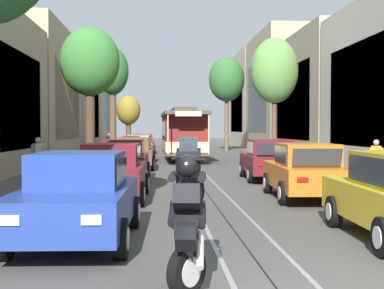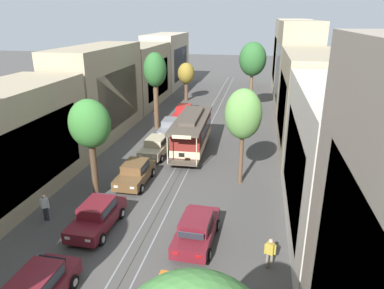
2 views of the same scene
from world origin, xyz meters
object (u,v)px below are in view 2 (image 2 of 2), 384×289
object	(u,v)px
cable_car_trolley	(192,132)
pedestrian_on_right_pavement	(45,206)
street_tree_kerb_right_mid	(253,60)
pedestrian_on_left_pavement	(270,252)
pedestrian_crossing_far	(155,119)
street_tree_kerb_left_second	(90,125)
street_tree_kerb_right_second	(243,115)
parked_car_brown_fourth_left	(135,173)
street_tree_kerb_left_mid	(155,72)
parked_car_beige_fifth_left	(156,147)
parked_car_maroon_mid_left	(97,216)
street_tree_kerb_left_fourth	(186,74)
parked_car_maroon_mid_right	(196,229)
parked_car_red_far_left	(184,112)
parked_car_grey_sixth_left	(170,127)

from	to	relation	value
cable_car_trolley	pedestrian_on_right_pavement	bearing A→B (deg)	-115.53
street_tree_kerb_right_mid	pedestrian_on_left_pavement	size ratio (longest dim) A/B	5.27
street_tree_kerb_right_mid	pedestrian_crossing_far	bearing A→B (deg)	-138.60
street_tree_kerb_left_second	street_tree_kerb_right_second	xyz separation A→B (m)	(9.19, 3.85, 0.12)
parked_car_brown_fourth_left	street_tree_kerb_right_second	world-z (taller)	street_tree_kerb_right_second
parked_car_brown_fourth_left	cable_car_trolley	bearing A→B (deg)	69.55
street_tree_kerb_left_mid	pedestrian_on_left_pavement	xyz separation A→B (m)	(11.39, -20.42, -5.04)
parked_car_beige_fifth_left	parked_car_maroon_mid_left	bearing A→B (deg)	-90.47
parked_car_beige_fifth_left	cable_car_trolley	distance (m)	3.44
parked_car_maroon_mid_left	street_tree_kerb_right_second	distance (m)	11.31
street_tree_kerb_left_fourth	parked_car_maroon_mid_right	bearing A→B (deg)	-77.42
parked_car_red_far_left	street_tree_kerb_left_fourth	size ratio (longest dim) A/B	0.83
pedestrian_crossing_far	street_tree_kerb_right_mid	bearing A→B (deg)	41.40
parked_car_grey_sixth_left	pedestrian_on_right_pavement	world-z (taller)	pedestrian_on_right_pavement
parked_car_grey_sixth_left	parked_car_beige_fifth_left	bearing A→B (deg)	-88.23
street_tree_kerb_left_fourth	pedestrian_on_right_pavement	distance (m)	32.33
street_tree_kerb_left_fourth	pedestrian_crossing_far	world-z (taller)	street_tree_kerb_left_fourth
pedestrian_on_left_pavement	pedestrian_crossing_far	bearing A→B (deg)	119.35
parked_car_red_far_left	street_tree_kerb_right_second	world-z (taller)	street_tree_kerb_right_second
street_tree_kerb_left_fourth	cable_car_trolley	bearing A→B (deg)	-76.82
street_tree_kerb_left_fourth	street_tree_kerb_left_second	bearing A→B (deg)	-90.17
street_tree_kerb_left_fourth	cable_car_trolley	size ratio (longest dim) A/B	0.57
parked_car_maroon_mid_right	street_tree_kerb_left_mid	xyz separation A→B (m)	(-7.65, 19.08, 5.15)
pedestrian_on_left_pavement	parked_car_beige_fifth_left	bearing A→B (deg)	125.66
parked_car_maroon_mid_left	street_tree_kerb_left_fourth	bearing A→B (deg)	92.87
parked_car_grey_sixth_left	street_tree_kerb_left_mid	size ratio (longest dim) A/B	0.56
parked_car_brown_fourth_left	street_tree_kerb_left_fourth	size ratio (longest dim) A/B	0.83
parked_car_red_far_left	parked_car_maroon_mid_right	size ratio (longest dim) A/B	0.99
street_tree_kerb_left_second	street_tree_kerb_right_mid	size ratio (longest dim) A/B	0.78
parked_car_grey_sixth_left	street_tree_kerb_left_fourth	world-z (taller)	street_tree_kerb_left_fourth
street_tree_kerb_left_fourth	street_tree_kerb_right_second	world-z (taller)	street_tree_kerb_right_second
parked_car_maroon_mid_right	parked_car_red_far_left	bearing A→B (deg)	103.54
street_tree_kerb_right_mid	cable_car_trolley	distance (m)	15.94
parked_car_red_far_left	street_tree_kerb_left_second	world-z (taller)	street_tree_kerb_left_second
street_tree_kerb_right_second	parked_car_maroon_mid_right	bearing A→B (deg)	-103.33
parked_car_grey_sixth_left	street_tree_kerb_right_mid	distance (m)	14.15
parked_car_beige_fifth_left	street_tree_kerb_left_fourth	bearing A→B (deg)	94.67
street_tree_kerb_right_mid	street_tree_kerb_left_mid	bearing A→B (deg)	-136.53
street_tree_kerb_left_second	street_tree_kerb_right_mid	bearing A→B (deg)	69.32
parked_car_red_far_left	street_tree_kerb_left_fourth	xyz separation A→B (m)	(-1.66, 9.29, 2.91)
cable_car_trolley	pedestrian_on_left_pavement	size ratio (longest dim) A/B	5.73
parked_car_grey_sixth_left	parked_car_red_far_left	distance (m)	6.00
parked_car_brown_fourth_left	street_tree_kerb_left_mid	xyz separation A→B (m)	(-2.13, 12.92, 5.15)
street_tree_kerb_left_mid	parked_car_beige_fifth_left	bearing A→B (deg)	-74.39
parked_car_grey_sixth_left	pedestrian_on_right_pavement	distance (m)	17.18
street_tree_kerb_right_second	parked_car_grey_sixth_left	bearing A→B (deg)	127.81
parked_car_brown_fourth_left	cable_car_trolley	size ratio (longest dim) A/B	0.48
street_tree_kerb_right_mid	parked_car_grey_sixth_left	bearing A→B (deg)	-125.26
parked_car_brown_fourth_left	parked_car_beige_fifth_left	bearing A→B (deg)	90.57
street_tree_kerb_right_mid	pedestrian_on_left_pavement	distance (m)	29.91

